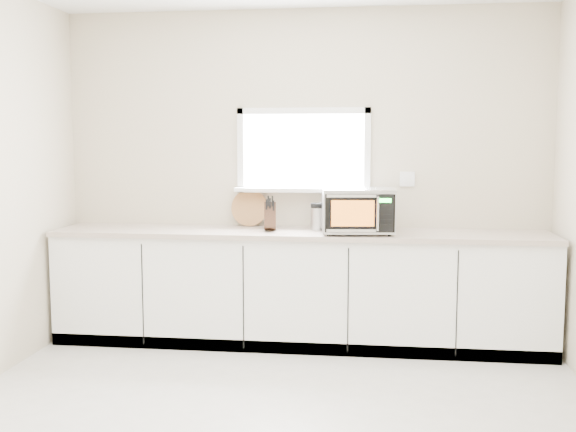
# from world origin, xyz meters

# --- Properties ---
(back_wall) EXTENTS (4.00, 0.17, 2.70)m
(back_wall) POSITION_xyz_m (0.00, 2.00, 1.36)
(back_wall) COLOR beige
(back_wall) RESTS_ON ground
(cabinets) EXTENTS (3.92, 0.60, 0.88)m
(cabinets) POSITION_xyz_m (0.00, 1.70, 0.44)
(cabinets) COLOR white
(cabinets) RESTS_ON ground
(countertop) EXTENTS (3.92, 0.64, 0.04)m
(countertop) POSITION_xyz_m (0.00, 1.69, 0.90)
(countertop) COLOR #B9A699
(countertop) RESTS_ON cabinets
(microwave) EXTENTS (0.58, 0.47, 0.35)m
(microwave) POSITION_xyz_m (0.46, 1.60, 1.10)
(microwave) COLOR black
(microwave) RESTS_ON countertop
(knife_block) EXTENTS (0.12, 0.21, 0.28)m
(knife_block) POSITION_xyz_m (-0.23, 1.67, 1.04)
(knife_block) COLOR #432817
(knife_block) RESTS_ON countertop
(cutting_board) EXTENTS (0.31, 0.07, 0.30)m
(cutting_board) POSITION_xyz_m (-0.45, 1.94, 1.07)
(cutting_board) COLOR #A56A40
(cutting_board) RESTS_ON countertop
(coffee_grinder) EXTENTS (0.15, 0.15, 0.22)m
(coffee_grinder) POSITION_xyz_m (0.14, 1.78, 1.03)
(coffee_grinder) COLOR #AAACB1
(coffee_grinder) RESTS_ON countertop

